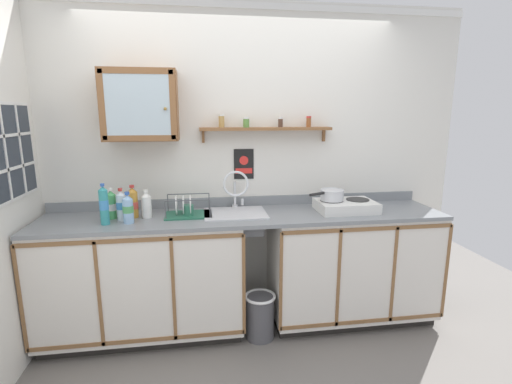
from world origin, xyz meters
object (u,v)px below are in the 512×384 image
at_px(hot_plate_stove, 346,206).
at_px(mug, 188,210).
at_px(bottle_detergent_teal_1, 104,205).
at_px(sink, 235,215).
at_px(bottle_opaque_white_2, 146,206).
at_px(wall_cabinet, 140,105).
at_px(bottle_water_blue_4, 128,209).
at_px(saucepan, 332,194).
at_px(bottle_water_clear_5, 121,206).
at_px(warning_sign, 244,164).
at_px(trash_bin, 260,316).
at_px(bottle_soda_green_3, 111,205).
at_px(bottle_juice_amber_0, 133,203).
at_px(dish_rack, 187,211).

xyz_separation_m(hot_plate_stove, mug, (-1.27, 0.04, 0.00)).
bearing_deg(bottle_detergent_teal_1, sink, 9.60).
relative_size(bottle_detergent_teal_1, bottle_opaque_white_2, 1.37).
bearing_deg(wall_cabinet, bottle_water_blue_4, -108.16).
bearing_deg(saucepan, bottle_opaque_white_2, 179.47).
bearing_deg(wall_cabinet, bottle_water_clear_5, -128.42).
xyz_separation_m(warning_sign, trash_bin, (0.06, -0.48, -1.14)).
bearing_deg(mug, trash_bin, -21.54).
distance_m(bottle_detergent_teal_1, bottle_water_clear_5, 0.14).
bearing_deg(saucepan, bottle_soda_green_3, 179.05).
distance_m(bottle_soda_green_3, bottle_water_blue_4, 0.21).
height_order(bottle_soda_green_3, warning_sign, warning_sign).
bearing_deg(bottle_water_clear_5, hot_plate_stove, 0.32).
relative_size(sink, bottle_water_clear_5, 2.00).
distance_m(bottle_water_blue_4, warning_sign, 1.01).
bearing_deg(warning_sign, bottle_water_clear_5, -161.72).
bearing_deg(bottle_water_blue_4, bottle_water_clear_5, 127.49).
bearing_deg(trash_bin, bottle_soda_green_3, 168.52).
distance_m(sink, bottle_detergent_teal_1, 0.98).
bearing_deg(bottle_water_clear_5, mug, 5.63).
xyz_separation_m(hot_plate_stove, trash_bin, (-0.73, -0.17, -0.82)).
xyz_separation_m(bottle_water_clear_5, wall_cabinet, (0.15, 0.19, 0.73)).
distance_m(sink, saucepan, 0.80).
xyz_separation_m(bottle_juice_amber_0, bottle_water_blue_4, (-0.01, -0.15, -0.01)).
bearing_deg(saucepan, hot_plate_stove, -11.54).
bearing_deg(saucepan, bottle_water_clear_5, -178.84).
bearing_deg(bottle_water_clear_5, bottle_opaque_white_2, 14.95).
relative_size(wall_cabinet, warning_sign, 2.19).
height_order(bottle_juice_amber_0, trash_bin, bottle_juice_amber_0).
bearing_deg(dish_rack, bottle_soda_green_3, 179.40).
distance_m(hot_plate_stove, mug, 1.27).
bearing_deg(bottle_juice_amber_0, bottle_opaque_white_2, -13.14).
bearing_deg(dish_rack, trash_bin, -21.90).
bearing_deg(trash_bin, bottle_opaque_white_2, 166.09).
xyz_separation_m(sink, bottle_opaque_white_2, (-0.68, -0.02, 0.11)).
distance_m(sink, warning_sign, 0.46).
xyz_separation_m(saucepan, wall_cabinet, (-1.48, 0.16, 0.70)).
bearing_deg(bottle_detergent_teal_1, hot_plate_stove, 3.16).
bearing_deg(bottle_water_blue_4, wall_cabinet, 71.84).
distance_m(warning_sign, trash_bin, 1.24).
bearing_deg(bottle_soda_green_3, bottle_detergent_teal_1, -95.41).
distance_m(saucepan, mug, 1.16).
bearing_deg(wall_cabinet, dish_rack, -23.28).
relative_size(sink, trash_bin, 1.34).
bearing_deg(bottle_water_blue_4, bottle_juice_amber_0, 86.89).
height_order(saucepan, wall_cabinet, wall_cabinet).
height_order(bottle_juice_amber_0, dish_rack, bottle_juice_amber_0).
bearing_deg(hot_plate_stove, warning_sign, 159.06).
height_order(hot_plate_stove, mug, same).
distance_m(saucepan, warning_sign, 0.77).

